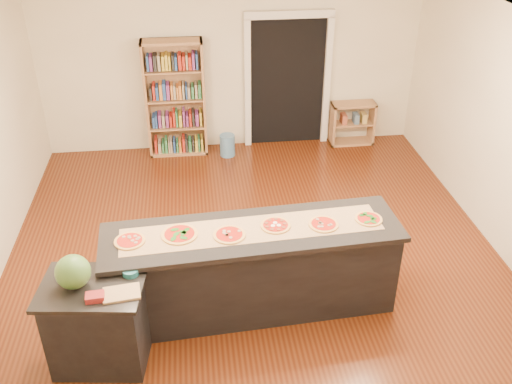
{
  "coord_description": "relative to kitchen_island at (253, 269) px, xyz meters",
  "views": [
    {
      "loc": [
        -0.65,
        -5.23,
        4.28
      ],
      "look_at": [
        0.0,
        0.2,
        1.0
      ],
      "focal_mm": 40.0,
      "sensor_mm": 36.0,
      "label": 1
    }
  ],
  "objects": [
    {
      "name": "room",
      "position": [
        0.12,
        0.55,
        0.9
      ],
      "size": [
        6.0,
        7.0,
        2.8
      ],
      "color": "#EFE6C9",
      "rests_on": "ground"
    },
    {
      "name": "doorway",
      "position": [
        1.02,
        4.01,
        0.7
      ],
      "size": [
        1.4,
        0.09,
        2.21
      ],
      "color": "black",
      "rests_on": "room"
    },
    {
      "name": "kitchen_island",
      "position": [
        0.0,
        0.0,
        0.0
      ],
      "size": [
        3.04,
        0.82,
        1.0
      ],
      "rotation": [
        0.0,
        0.0,
        0.06
      ],
      "color": "black",
      "rests_on": "ground"
    },
    {
      "name": "side_counter",
      "position": [
        -1.53,
        -0.58,
        -0.04
      ],
      "size": [
        0.93,
        0.68,
        0.92
      ],
      "rotation": [
        0.0,
        0.0,
        -0.13
      ],
      "color": "black",
      "rests_on": "ground"
    },
    {
      "name": "bookshelf",
      "position": [
        -0.79,
        3.83,
        0.43
      ],
      "size": [
        0.93,
        0.33,
        1.86
      ],
      "primitive_type": "cube",
      "color": "#AD7E54",
      "rests_on": "ground"
    },
    {
      "name": "low_shelf",
      "position": [
        2.12,
        3.84,
        -0.14
      ],
      "size": [
        0.72,
        0.31,
        0.72
      ],
      "primitive_type": "cube",
      "color": "#AD7E54",
      "rests_on": "ground"
    },
    {
      "name": "waste_bin",
      "position": [
        -0.0,
        3.63,
        -0.33
      ],
      "size": [
        0.24,
        0.24,
        0.36
      ],
      "primitive_type": "cylinder",
      "color": "teal",
      "rests_on": "ground"
    },
    {
      "name": "kraft_paper",
      "position": [
        -0.0,
        0.02,
        0.5
      ],
      "size": [
        2.66,
        0.64,
        0.0
      ],
      "primitive_type": "cube",
      "rotation": [
        0.0,
        0.0,
        0.06
      ],
      "color": "tan",
      "rests_on": "kitchen_island"
    },
    {
      "name": "watermelon",
      "position": [
        -1.66,
        -0.56,
        0.58
      ],
      "size": [
        0.31,
        0.31,
        0.31
      ],
      "primitive_type": "sphere",
      "color": "#144214",
      "rests_on": "side_counter"
    },
    {
      "name": "cutting_board",
      "position": [
        -1.24,
        -0.73,
        0.43
      ],
      "size": [
        0.35,
        0.25,
        0.02
      ],
      "primitive_type": "cube",
      "rotation": [
        0.0,
        0.0,
        0.12
      ],
      "color": "tan",
      "rests_on": "side_counter"
    },
    {
      "name": "package_red",
      "position": [
        -1.47,
        -0.77,
        0.45
      ],
      "size": [
        0.17,
        0.13,
        0.06
      ],
      "primitive_type": "cube",
      "rotation": [
        0.0,
        0.0,
        0.07
      ],
      "color": "maroon",
      "rests_on": "side_counter"
    },
    {
      "name": "package_teal",
      "position": [
        -1.18,
        -0.46,
        0.45
      ],
      "size": [
        0.15,
        0.15,
        0.06
      ],
      "primitive_type": "cylinder",
      "color": "#195966",
      "rests_on": "side_counter"
    },
    {
      "name": "pizza_a",
      "position": [
        -1.21,
        -0.05,
        0.51
      ],
      "size": [
        0.3,
        0.3,
        0.02
      ],
      "color": "#D9A353",
      "rests_on": "kitchen_island"
    },
    {
      "name": "pizza_b",
      "position": [
        -0.73,
        0.0,
        0.51
      ],
      "size": [
        0.35,
        0.35,
        0.02
      ],
      "color": "#D9A353",
      "rests_on": "kitchen_island"
    },
    {
      "name": "pizza_c",
      "position": [
        -0.24,
        -0.07,
        0.51
      ],
      "size": [
        0.32,
        0.32,
        0.02
      ],
      "color": "#D9A353",
      "rests_on": "kitchen_island"
    },
    {
      "name": "pizza_d",
      "position": [
        0.24,
        0.04,
        0.51
      ],
      "size": [
        0.31,
        0.31,
        0.02
      ],
      "color": "#D9A353",
      "rests_on": "kitchen_island"
    },
    {
      "name": "pizza_e",
      "position": [
        0.73,
        0.01,
        0.51
      ],
      "size": [
        0.3,
        0.3,
        0.02
      ],
      "color": "#D9A353",
      "rests_on": "kitchen_island"
    },
    {
      "name": "pizza_f",
      "position": [
        1.21,
        0.05,
        0.51
      ],
      "size": [
        0.3,
        0.3,
        0.02
      ],
      "color": "#D9A353",
      "rests_on": "kitchen_island"
    }
  ]
}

